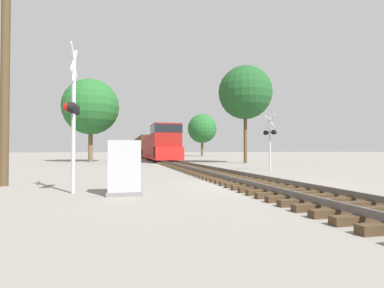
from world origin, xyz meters
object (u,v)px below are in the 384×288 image
tree_mid_background (91,107)px  tree_far_right (245,93)px  utility_pole (5,75)px  tree_deep_background (202,129)px  crossing_signal_far (270,136)px  crossing_signal_near (73,111)px  freight_train (144,147)px  relay_cabinet (124,168)px

tree_mid_background → tree_far_right: bearing=-25.3°
utility_pole → tree_deep_background: 56.61m
crossing_signal_far → crossing_signal_near: bearing=107.9°
freight_train → tree_mid_background: size_ratio=7.04×
crossing_signal_far → tree_deep_background: (8.43, 46.72, 3.93)m
tree_far_right → tree_mid_background: bearing=154.7°
crossing_signal_far → tree_deep_background: tree_deep_background is taller
crossing_signal_near → utility_pole: 4.11m
freight_train → relay_cabinet: size_ratio=41.87×
crossing_signal_near → utility_pole: bearing=-130.3°
relay_cabinet → utility_pole: 6.38m
tree_mid_background → tree_deep_background: size_ratio=1.01×
freight_train → crossing_signal_near: 53.98m
crossing_signal_far → relay_cabinet: size_ratio=2.26×
relay_cabinet → freight_train: bearing=85.0°
crossing_signal_near → tree_mid_background: size_ratio=0.48×
crossing_signal_near → utility_pole: size_ratio=0.57×
tree_far_right → utility_pole: bearing=-135.8°
freight_train → crossing_signal_far: size_ratio=18.50×
tree_far_right → tree_deep_background: size_ratio=1.07×
crossing_signal_far → utility_pole: bearing=93.2°
tree_deep_background → crossing_signal_near: bearing=-109.5°
utility_pole → crossing_signal_far: bearing=21.3°
utility_pole → tree_far_right: size_ratio=0.79×
freight_train → crossing_signal_near: (-6.33, -53.60, 0.53)m
freight_train → tree_deep_background: size_ratio=7.14×
crossing_signal_far → tree_far_right: 12.55m
freight_train → utility_pole: utility_pole is taller
crossing_signal_near → tree_far_right: size_ratio=0.45×
relay_cabinet → tree_far_right: size_ratio=0.16×
utility_pole → tree_far_right: (16.83, 16.38, 3.19)m
utility_pole → tree_mid_background: bearing=87.9°
crossing_signal_near → tree_deep_background: tree_deep_background is taller
crossing_signal_far → relay_cabinet: 12.89m
tree_far_right → tree_deep_background: bearing=81.5°
tree_mid_background → tree_deep_background: tree_mid_background is taller
utility_pole → tree_far_right: 23.70m
freight_train → tree_far_right: (7.76, -34.61, 5.31)m
tree_far_right → tree_mid_background: size_ratio=1.06×
crossing_signal_far → tree_deep_background: size_ratio=0.39×
relay_cabinet → tree_mid_background: bearing=97.1°
crossing_signal_far → utility_pole: 14.83m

